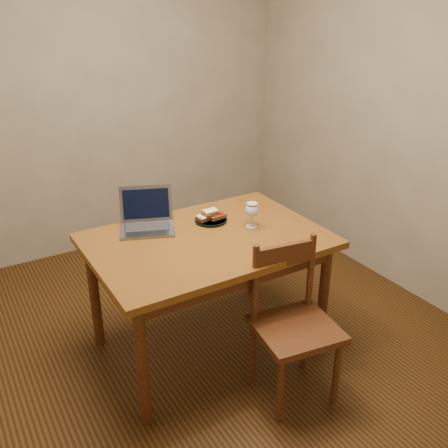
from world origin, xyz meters
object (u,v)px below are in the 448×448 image
chair (294,318)px  plate (211,220)px  table (207,251)px  laptop (147,217)px  milk_glass (252,215)px

chair → plate: chair is taller
table → laptop: (-0.23, 0.31, 0.14)m
table → milk_glass: bearing=-1.8°
chair → plate: bearing=103.2°
plate → laptop: laptop is taller
chair → plate: 0.80m
chair → plate: size_ratio=2.34×
table → chair: size_ratio=2.85×
plate → milk_glass: size_ratio=1.28×
laptop → table: bearing=-31.8°
plate → chair: bearing=-85.1°
table → laptop: bearing=126.1°
plate → laptop: size_ratio=0.50×
table → plate: bearing=54.7°
table → plate: plate is taller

